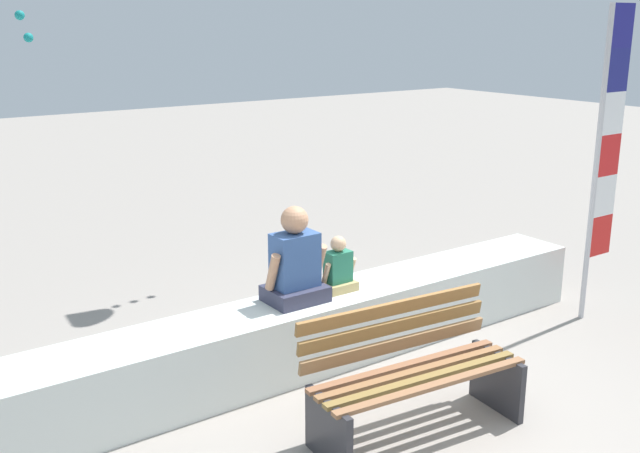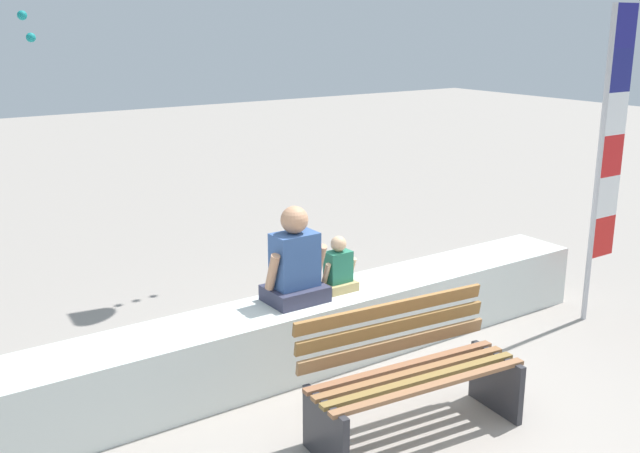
{
  "view_description": "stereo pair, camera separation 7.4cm",
  "coord_description": "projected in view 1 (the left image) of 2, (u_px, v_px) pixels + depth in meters",
  "views": [
    {
      "loc": [
        -3.33,
        -3.48,
        2.78
      ],
      "look_at": [
        -0.01,
        1.22,
        1.18
      ],
      "focal_mm": 41.52,
      "sensor_mm": 36.0,
      "label": 1
    },
    {
      "loc": [
        -3.27,
        -3.52,
        2.78
      ],
      "look_at": [
        -0.01,
        1.22,
        1.18
      ],
      "focal_mm": 41.52,
      "sensor_mm": 36.0,
      "label": 2
    }
  ],
  "objects": [
    {
      "name": "park_bench",
      "position": [
        412.0,
        375.0,
        5.13
      ],
      "size": [
        1.61,
        0.75,
        0.88
      ],
      "color": "#8F6241",
      "rests_on": "ground"
    },
    {
      "name": "ground_plane",
      "position": [
        419.0,
        421.0,
        5.34
      ],
      "size": [
        40.0,
        40.0,
        0.0
      ],
      "primitive_type": "plane",
      "color": "gray"
    },
    {
      "name": "person_adult",
      "position": [
        295.0,
        265.0,
        5.95
      ],
      "size": [
        0.52,
        0.38,
        0.8
      ],
      "color": "#33354C",
      "rests_on": "seawall_ledge"
    },
    {
      "name": "seawall_ledge",
      "position": [
        321.0,
        328.0,
        6.22
      ],
      "size": [
        5.62,
        0.62,
        0.58
      ],
      "primitive_type": "cube",
      "color": "silver",
      "rests_on": "ground"
    },
    {
      "name": "person_child",
      "position": [
        338.0,
        269.0,
        6.23
      ],
      "size": [
        0.31,
        0.23,
        0.48
      ],
      "color": "tan",
      "rests_on": "seawall_ledge"
    },
    {
      "name": "flag_banner",
      "position": [
        605.0,
        148.0,
        6.83
      ],
      "size": [
        0.36,
        0.05,
        2.94
      ],
      "color": "#B7B7BC",
      "rests_on": "ground"
    }
  ]
}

